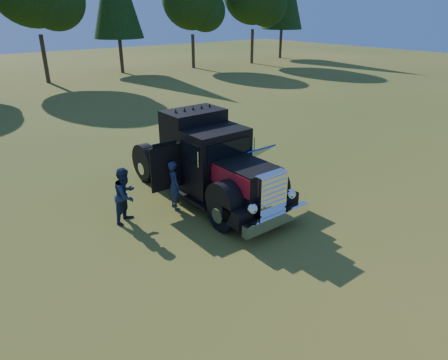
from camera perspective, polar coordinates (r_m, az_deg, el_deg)
ground at (r=12.62m, az=-2.76°, el=-6.16°), size 120.00×120.00×0.00m
diamond_t_truck at (r=13.75m, az=-2.19°, el=2.31°), size 3.38×7.16×3.00m
hotrod_coupe at (r=15.43m, az=-0.13°, el=2.51°), size 1.74×4.29×1.89m
spectator_near at (r=13.24m, az=-7.13°, el=-0.74°), size 0.50×0.68×1.69m
spectator_far at (r=12.71m, az=-13.89°, el=-2.09°), size 1.10×1.04×1.79m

